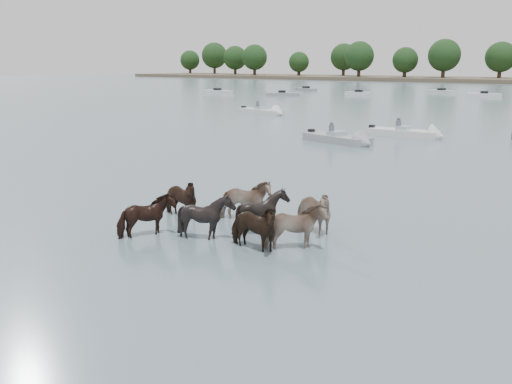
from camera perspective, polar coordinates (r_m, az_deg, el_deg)
The scene contains 7 objects.
ground at distance 15.42m, azimuth -6.29°, elevation -6.01°, with size 400.00×400.00×0.00m, color slate.
shoreline at distance 179.57m, azimuth 9.51°, elevation 11.35°, with size 160.00×30.00×1.00m, color #4C4233.
pony_herd at distance 16.68m, azimuth -1.93°, elevation -2.34°, with size 6.62×4.77×1.51m.
motorboat_a at distance 40.25m, azimuth 15.70°, elevation 5.68°, with size 5.40×1.65×1.92m.
motorboat_b at distance 36.04m, azimuth 9.04°, elevation 5.20°, with size 5.40×2.96×1.92m.
motorboat_f at distance 56.15m, azimuth 1.03°, elevation 8.08°, with size 5.86×2.69×1.92m.
treeline at distance 177.72m, azimuth 9.53°, elevation 13.33°, with size 150.76×20.62×12.31m.
Camera 1 is at (9.82, -10.78, 4.99)m, focal length 39.53 mm.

